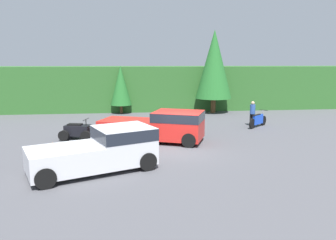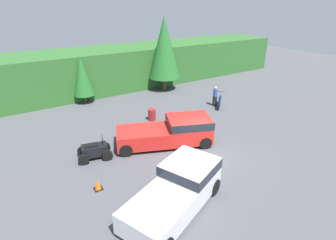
% 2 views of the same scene
% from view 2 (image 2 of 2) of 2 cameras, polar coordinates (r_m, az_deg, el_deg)
% --- Properties ---
extents(ground_plane, '(80.00, 80.00, 0.00)m').
position_cam_2_polar(ground_plane, '(16.04, 6.98, -7.55)').
color(ground_plane, '#4C4C51').
extents(hillside_backdrop, '(44.00, 6.00, 4.08)m').
position_cam_2_polar(hillside_backdrop, '(28.53, -13.86, 10.66)').
color(hillside_backdrop, '#2D6028').
rests_on(hillside_backdrop, ground_plane).
extents(tree_left, '(1.85, 1.85, 4.20)m').
position_cam_2_polar(tree_left, '(24.53, -18.16, 9.06)').
color(tree_left, brown).
rests_on(tree_left, ground_plane).
extents(tree_mid_left, '(3.21, 3.21, 7.28)m').
position_cam_2_polar(tree_mid_left, '(26.89, -0.83, 15.43)').
color(tree_mid_left, brown).
rests_on(tree_mid_left, ground_plane).
extents(pickup_truck_red, '(6.31, 4.24, 1.76)m').
position_cam_2_polar(pickup_truck_red, '(16.69, 0.93, -2.30)').
color(pickup_truck_red, red).
rests_on(pickup_truck_red, ground_plane).
extents(pickup_truck_second, '(5.54, 3.98, 1.76)m').
position_cam_2_polar(pickup_truck_second, '(11.95, 2.43, -14.43)').
color(pickup_truck_second, silver).
rests_on(pickup_truck_second, ground_plane).
extents(dirt_bike, '(1.85, 1.65, 1.13)m').
position_cam_2_polar(dirt_bike, '(23.47, 11.22, 4.02)').
color(dirt_bike, black).
rests_on(dirt_bike, ground_plane).
extents(quad_atv, '(2.15, 1.59, 1.21)m').
position_cam_2_polar(quad_atv, '(15.98, -15.70, -6.51)').
color(quad_atv, black).
rests_on(quad_atv, ground_plane).
extents(rider_person, '(0.51, 0.51, 1.78)m').
position_cam_2_polar(rider_person, '(23.34, 10.21, 5.27)').
color(rider_person, black).
rests_on(rider_person, ground_plane).
extents(traffic_cone, '(0.42, 0.42, 0.55)m').
position_cam_2_polar(traffic_cone, '(13.62, -15.04, -13.46)').
color(traffic_cone, black).
rests_on(traffic_cone, ground_plane).
extents(steel_barrel, '(0.58, 0.58, 0.88)m').
position_cam_2_polar(steel_barrel, '(20.32, -3.53, 1.13)').
color(steel_barrel, maroon).
rests_on(steel_barrel, ground_plane).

